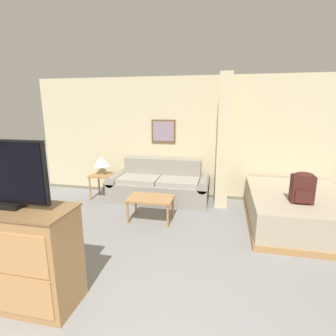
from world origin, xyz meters
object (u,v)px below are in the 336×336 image
Objects in this scene: couch at (159,186)px; table_lamp at (102,162)px; tv at (6,174)px; backpack at (302,187)px; coffee_table at (151,200)px; bed at (297,209)px; tv_dresser at (18,256)px.

table_lamp is (-1.27, -0.08, 0.50)m from couch.
backpack is (3.16, 2.13, -0.57)m from tv.
tv is at bearing -101.58° from couch.
table_lamp is at bearing 145.52° from coffee_table.
bed is (3.24, 2.55, -1.09)m from tv.
bed is 0.68m from backpack.
couch is 2.77m from backpack.
table_lamp is 3.24m from tv.
tv reaches higher than tv_dresser.
tv is at bearing -146.03° from backpack.
couch is at bearing 3.77° from table_lamp.
tv reaches higher than bed.
tv reaches higher than table_lamp.
coffee_table is at bearing 71.06° from tv.
backpack is at bearing -1.69° from coffee_table.
couch is at bearing 156.46° from backpack.
coffee_table is at bearing -84.63° from couch.
backpack is at bearing -14.96° from table_lamp.
tv is (-0.00, 0.00, 0.85)m from tv_dresser.
coffee_table is 1.71m from table_lamp.
backpack reaches higher than table_lamp.
backpack reaches higher than couch.
couch is 1.36m from table_lamp.
bed is at bearing -8.59° from table_lamp.
tv_dresser is at bearing -90.00° from tv.
couch is at bearing 78.42° from tv.
couch is 1.03m from coffee_table.
bed is (3.84, -0.58, -0.53)m from table_lamp.
couch is 3.29m from tv_dresser.
coffee_table is at bearing -171.87° from bed.
bed is (2.48, 0.35, -0.10)m from coffee_table.
tv is at bearing 90.00° from tv_dresser.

